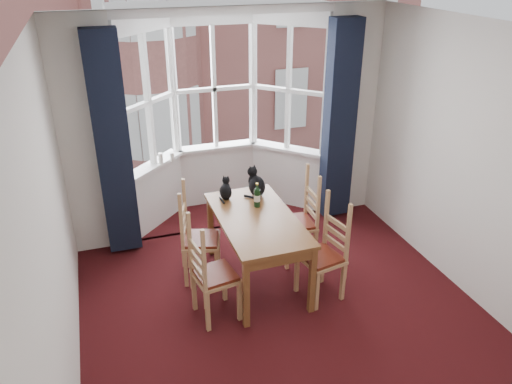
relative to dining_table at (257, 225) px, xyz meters
name	(u,v)px	position (x,y,z in m)	size (l,w,h in m)	color
floor	(295,333)	(0.08, -0.95, -0.71)	(4.50, 4.50, 0.00)	black
ceiling	(308,35)	(0.08, -0.95, 2.09)	(4.50, 4.50, 0.00)	white
wall_left	(51,245)	(-1.92, -0.95, 0.69)	(4.50, 4.50, 0.00)	silver
wall_right	(492,175)	(2.08, -0.95, 0.69)	(4.50, 4.50, 0.00)	silver
wall_back_pier_left	(91,140)	(-1.57, 1.30, 0.69)	(0.70, 0.12, 2.80)	silver
wall_back_pier_right	(349,113)	(1.73, 1.30, 0.69)	(0.70, 0.12, 2.80)	silver
bay_window	(219,114)	(0.08, 1.81, 0.69)	(2.76, 0.94, 2.80)	white
curtain_left	(113,147)	(-1.34, 1.12, 0.64)	(0.38, 0.22, 2.60)	black
curtain_right	(339,122)	(1.50, 1.12, 0.64)	(0.38, 0.22, 2.60)	black
dining_table	(257,225)	(0.00, 0.00, 0.00)	(0.81, 1.49, 0.80)	brown
chair_left_near	(207,279)	(-0.67, -0.45, -0.23)	(0.46, 0.48, 0.92)	tan
chair_left_far	(193,241)	(-0.65, 0.28, -0.23)	(0.51, 0.52, 0.92)	tan
chair_right_near	(328,256)	(0.63, -0.46, -0.23)	(0.48, 0.49, 0.92)	tan
chair_right_far	(304,223)	(0.67, 0.26, -0.23)	(0.42, 0.44, 0.92)	tan
cat_left	(226,190)	(-0.19, 0.54, 0.20)	(0.19, 0.22, 0.27)	black
cat_right	(256,184)	(0.17, 0.51, 0.23)	(0.26, 0.30, 0.36)	black
wine_bottle	(257,196)	(0.08, 0.24, 0.22)	(0.07, 0.07, 0.28)	black
candle_tall	(161,158)	(-0.76, 1.65, 0.23)	(0.06, 0.06, 0.14)	white
candle_short	(172,157)	(-0.60, 1.68, 0.22)	(0.06, 0.06, 0.11)	white
street	(117,97)	(0.08, 31.30, -6.71)	(80.00, 80.00, 0.00)	#333335
tenement_building	(131,10)	(0.08, 13.06, 0.89)	(18.40, 7.80, 15.20)	#A85F56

